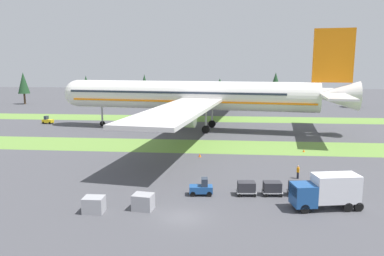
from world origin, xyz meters
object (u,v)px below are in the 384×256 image
Objects in this scene: pushback_tractor at (48,121)px; uld_container_1 at (143,202)px; airliner at (200,95)px; cargo_dolly_second at (272,187)px; catering_truck at (327,190)px; cargo_dolly_third at (298,187)px; taxiway_marker_0 at (200,155)px; taxiway_marker_1 at (304,151)px; uld_container_0 at (94,205)px; baggage_tug at (202,188)px; cargo_dolly_lead at (246,187)px; ground_crew_marshaller at (298,171)px.

uld_container_1 is at bearing 42.53° from pushback_tractor.
airliner is 35.02× the size of cargo_dolly_second.
cargo_dolly_second is 0.32× the size of catering_truck.
pushback_tractor is at bearing 43.69° from cargo_dolly_third.
cargo_dolly_third reaches higher than taxiway_marker_0.
uld_container_1 reaches higher than cargo_dolly_second.
uld_container_1 reaches higher than cargo_dolly_third.
pushback_tractor is (-52.34, 46.36, -0.10)m from cargo_dolly_third.
uld_container_0 is at bearing -132.86° from taxiway_marker_1.
uld_container_1 is (-5.61, -4.75, -0.01)m from baggage_tug.
cargo_dolly_second is 1.16× the size of uld_container_0.
taxiway_marker_0 is at bearing 79.19° from uld_container_1.
uld_container_0 is 24.79m from taxiway_marker_0.
airliner reaches higher than uld_container_1.
uld_container_1 is at bearing 85.18° from catering_truck.
airliner is at bearing 134.04° from taxiway_marker_1.
uld_container_1 reaches higher than taxiway_marker_1.
airliner is 40.58× the size of uld_container_1.
airliner is 47.27m from uld_container_1.
uld_container_0 is (-15.34, -6.31, -0.13)m from cargo_dolly_lead.
cargo_dolly_lead is 5.00× the size of taxiway_marker_1.
uld_container_0 is at bearing 38.32° from pushback_tractor.
cargo_dolly_second is 1.33× the size of ground_crew_marshaller.
catering_truck is at bearing -96.71° from taxiway_marker_1.
airliner is 40.58× the size of uld_container_0.
catering_truck is (7.87, -3.24, 1.03)m from cargo_dolly_lead.
pushback_tractor is at bearing 124.64° from uld_container_1.
ground_crew_marshaller is (53.52, -40.07, 0.13)m from pushback_tractor.
cargo_dolly_second is 2.90m from cargo_dolly_third.
cargo_dolly_lead is at bearing 25.96° from uld_container_1.
cargo_dolly_lead is 24.41m from taxiway_marker_1.
cargo_dolly_third is (2.89, 0.24, 0.00)m from cargo_dolly_second.
uld_container_1 reaches higher than cargo_dolly_lead.
taxiway_marker_1 is at bearing -24.91° from cargo_dolly_second.
airliner reaches higher than catering_truck.
cargo_dolly_second is 0.84× the size of pushback_tractor.
uld_container_0 is at bearing 103.06° from cargo_dolly_third.
pushback_tractor reaches higher than uld_container_1.
cargo_dolly_lead and cargo_dolly_second have the same top height.
pushback_tractor is (-41.55, 47.26, 0.00)m from baggage_tug.
baggage_tug reaches higher than taxiway_marker_0.
cargo_dolly_lead is 0.32× the size of catering_truck.
cargo_dolly_second is 4.07× the size of taxiway_marker_0.
catering_truck is at bearing -117.14° from cargo_dolly_lead.
uld_container_0 is at bearing 179.39° from airliner.
baggage_tug and pushback_tractor have the same top height.
cargo_dolly_second is at bearing 21.83° from uld_container_1.
uld_container_1 is at bearing 107.05° from cargo_dolly_second.
uld_container_0 is 4.85m from uld_container_1.
ground_crew_marshaller is at bearing 34.18° from uld_container_1.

